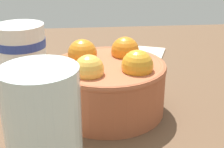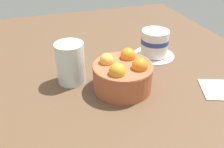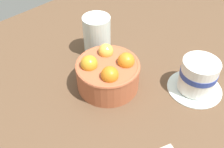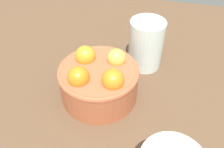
% 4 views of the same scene
% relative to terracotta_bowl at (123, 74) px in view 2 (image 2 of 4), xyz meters
% --- Properties ---
extents(ground_plane, '(1.31, 0.92, 0.04)m').
position_rel_terracotta_bowl_xyz_m(ground_plane, '(-0.00, -0.00, -0.06)').
color(ground_plane, brown).
extents(terracotta_bowl, '(0.15, 0.15, 0.09)m').
position_rel_terracotta_bowl_xyz_m(terracotta_bowl, '(0.00, 0.00, 0.00)').
color(terracotta_bowl, '#AD5938').
rests_on(terracotta_bowl, ground_plane).
extents(coffee_cup, '(0.13, 0.13, 0.08)m').
position_rel_terracotta_bowl_xyz_m(coffee_cup, '(-0.14, 0.16, -0.00)').
color(coffee_cup, white).
rests_on(coffee_cup, ground_plane).
extents(water_glass, '(0.07, 0.07, 0.11)m').
position_rel_terracotta_bowl_xyz_m(water_glass, '(-0.07, -0.12, 0.01)').
color(water_glass, silver).
rests_on(water_glass, ground_plane).
extents(folded_napkin, '(0.12, 0.11, 0.01)m').
position_rel_terracotta_bowl_xyz_m(folded_napkin, '(0.09, 0.23, -0.04)').
color(folded_napkin, beige).
rests_on(folded_napkin, ground_plane).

